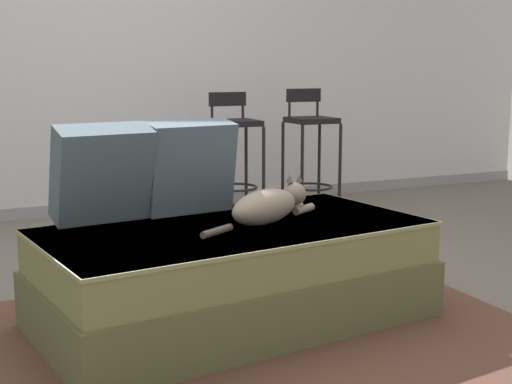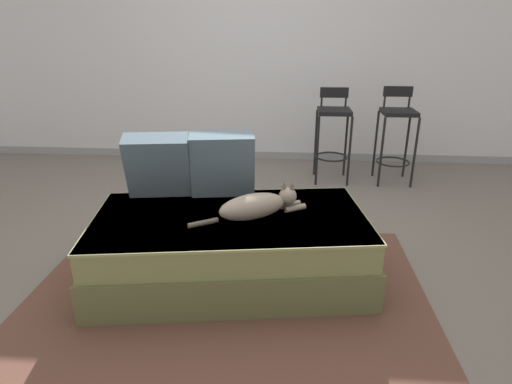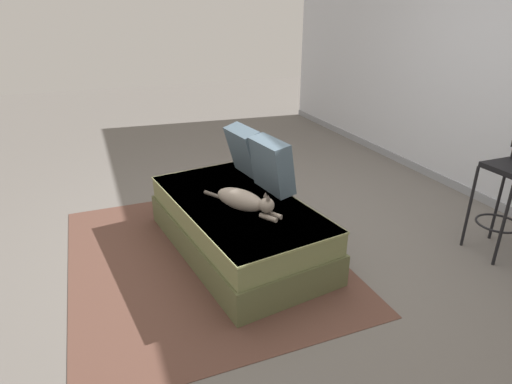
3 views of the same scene
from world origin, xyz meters
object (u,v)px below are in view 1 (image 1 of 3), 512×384
Objects in this scene: throw_pillow_middle at (189,167)px; bar_stool_by_doorway at (310,142)px; couch at (234,273)px; throw_pillow_corner at (102,173)px; bar_stool_near_window at (234,145)px; cat at (269,206)px.

bar_stool_by_doorway is (1.50, 1.58, -0.10)m from throw_pillow_middle.
throw_pillow_corner reaches higher than couch.
couch is 0.72m from throw_pillow_corner.
throw_pillow_corner is at bearing -171.91° from throw_pillow_middle.
bar_stool_near_window is 0.62m from bar_stool_by_doorway.
throw_pillow_corner is 0.42m from throw_pillow_middle.
cat is (0.25, -0.34, -0.14)m from throw_pillow_middle.
bar_stool_near_window reaches higher than cat.
throw_pillow_middle is 1.81m from bar_stool_near_window.
bar_stool_by_doorway is at bearing 57.09° from cat.
bar_stool_near_window is at bearing 61.08° from throw_pillow_middle.
cat is 0.72× the size of bar_stool_by_doorway.
cat is (0.16, -0.01, 0.29)m from couch.
throw_pillow_corner is 2.09m from bar_stool_near_window.
throw_pillow_corner is 0.65× the size of cat.
throw_pillow_middle is 0.65× the size of cat.
bar_stool_by_doorway is at bearing 53.70° from couch.
bar_stool_by_doorway is (1.91, 1.64, -0.10)m from throw_pillow_corner.
bar_stool_near_window is (0.62, 1.92, 0.05)m from cat.
cat is at bearing -1.83° from couch.
couch is 2.61× the size of cat.
cat is 2.02m from bar_stool_near_window.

